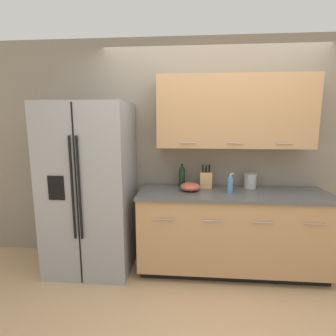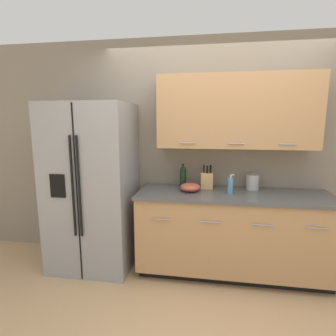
# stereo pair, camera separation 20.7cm
# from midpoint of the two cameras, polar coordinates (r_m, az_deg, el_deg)

# --- Properties ---
(ground_plane) EXTENTS (14.00, 14.00, 0.00)m
(ground_plane) POSITION_cam_midpoint_polar(r_m,az_deg,el_deg) (2.59, 11.85, -30.01)
(ground_plane) COLOR tan
(wall_back) EXTENTS (10.00, 0.39, 2.60)m
(wall_back) POSITION_cam_midpoint_polar(r_m,az_deg,el_deg) (3.09, 12.79, 5.11)
(wall_back) COLOR gray
(wall_back) RESTS_ON ground_plane
(counter_unit) EXTENTS (2.04, 0.64, 0.92)m
(counter_unit) POSITION_cam_midpoint_polar(r_m,az_deg,el_deg) (3.04, 15.71, -13.52)
(counter_unit) COLOR black
(counter_unit) RESTS_ON ground_plane
(refrigerator) EXTENTS (0.90, 0.73, 1.86)m
(refrigerator) POSITION_cam_midpoint_polar(r_m,az_deg,el_deg) (3.07, -14.28, -4.09)
(refrigerator) COLOR gray
(refrigerator) RESTS_ON ground_plane
(knife_block) EXTENTS (0.13, 0.09, 0.27)m
(knife_block) POSITION_cam_midpoint_polar(r_m,az_deg,el_deg) (2.99, 10.45, -2.59)
(knife_block) COLOR tan
(knife_block) RESTS_ON counter_unit
(wine_bottle) EXTENTS (0.07, 0.07, 0.27)m
(wine_bottle) POSITION_cam_midpoint_polar(r_m,az_deg,el_deg) (3.03, 5.25, -1.83)
(wine_bottle) COLOR black
(wine_bottle) RESTS_ON counter_unit
(soap_dispenser) EXTENTS (0.06, 0.06, 0.21)m
(soap_dispenser) POSITION_cam_midpoint_polar(r_m,az_deg,el_deg) (2.84, 15.48, -3.72)
(soap_dispenser) COLOR #4C7FB2
(soap_dispenser) RESTS_ON counter_unit
(steel_canister) EXTENTS (0.14, 0.14, 0.18)m
(steel_canister) POSITION_cam_midpoint_polar(r_m,az_deg,el_deg) (3.08, 19.77, -2.91)
(steel_canister) COLOR #A3A3A5
(steel_canister) RESTS_ON counter_unit
(mixing_bowl) EXTENTS (0.22, 0.22, 0.09)m
(mixing_bowl) POSITION_cam_midpoint_polar(r_m,az_deg,el_deg) (2.86, 6.92, -4.19)
(mixing_bowl) COLOR #B24C38
(mixing_bowl) RESTS_ON counter_unit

